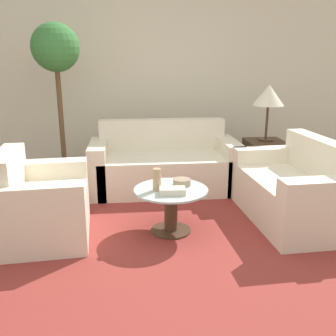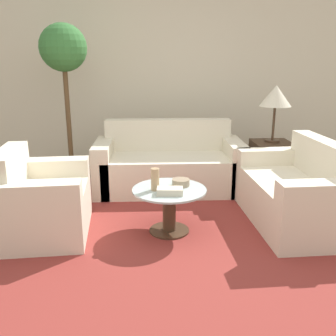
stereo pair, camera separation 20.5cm
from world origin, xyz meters
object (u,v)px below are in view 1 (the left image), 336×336
Objects in this scene: loveseat at (296,192)px; book_stack at (173,191)px; potted_plant at (58,78)px; armchair at (39,207)px; sofa_main at (164,166)px; table_lamp at (269,96)px; vase at (157,180)px; coffee_table at (171,204)px; bowl at (182,182)px.

loveseat is 6.00× the size of book_stack.
armchair is at bearing -89.93° from potted_plant.
potted_plant is at bearing -4.42° from armchair.
sofa_main is 1.53m from table_lamp.
book_stack is at bearing -79.49° from loveseat.
loveseat reaches higher than vase.
potted_plant reaches higher than coffee_table.
table_lamp is at bearing 174.19° from loveseat.
potted_plant is 2.06m from vase.
bowl reaches higher than coffee_table.
loveseat is 1.44m from vase.
sofa_main is at bearing 179.15° from table_lamp.
table_lamp is 1.81m from bowl.
book_stack is (0.13, -0.11, -0.07)m from vase.
table_lamp is at bearing 40.86° from vase.
loveseat is at bearing -91.51° from armchair.
coffee_table is (-1.28, -0.16, -0.01)m from loveseat.
loveseat is at bearing -41.88° from sofa_main.
armchair is at bearing -177.73° from bowl.
potted_plant is at bearing 173.45° from table_lamp.
book_stack reaches higher than coffee_table.
loveseat is at bearing 17.26° from book_stack.
book_stack is (-0.11, -0.23, -0.00)m from bowl.
sofa_main is 0.90× the size of potted_plant.
vase is at bearing -154.92° from bowl.
bowl is at bearing -92.23° from armchair.
armchair is 4.32× the size of book_stack.
armchair is 0.51× the size of potted_plant.
vase is at bearing -168.47° from coffee_table.
loveseat is (2.47, 0.13, -0.00)m from armchair.
loveseat is 2.05× the size of table_lamp.
vase reaches higher than bowl.
potted_plant reaches higher than book_stack.
sofa_main is 10.89× the size of bowl.
sofa_main is 1.75m from armchair.
table_lamp reaches higher than sofa_main.
bowl reaches higher than book_stack.
potted_plant is 2.24m from book_stack.
coffee_table is at bearing -92.61° from sofa_main.
vase is (-0.19, -1.28, 0.24)m from sofa_main.
sofa_main is 1.64m from loveseat.
table_lamp reaches higher than armchair.
sofa_main is at bearing 92.71° from bowl.
sofa_main is 2.62× the size of coffee_table.
table_lamp is 2.04m from book_stack.
potted_plant is (-1.25, 0.27, 1.07)m from sofa_main.
table_lamp is at bearing 43.33° from bowl.
table_lamp is at bearing 49.83° from book_stack.
coffee_table is 0.23m from book_stack.
potted_plant reaches higher than bowl.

